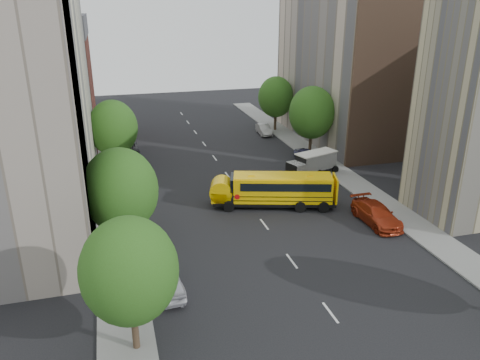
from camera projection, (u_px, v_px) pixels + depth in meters
name	position (u px, v px, depth m)	size (l,w,h in m)	color
ground	(257.00, 214.00, 39.63)	(120.00, 120.00, 0.00)	black
sidewalk_left	(115.00, 206.00, 41.18)	(3.00, 80.00, 0.12)	slate
sidewalk_right	(350.00, 180.00, 47.04)	(3.00, 80.00, 0.12)	slate
lane_markings	(227.00, 175.00, 48.63)	(0.15, 64.00, 0.01)	silver
building_left_cream	(18.00, 95.00, 36.90)	(10.00, 26.00, 20.00)	beige
building_left_redbrick	(51.00, 92.00, 57.94)	(10.00, 15.00, 13.00)	maroon
building_right_far	(345.00, 69.00, 59.02)	(10.00, 22.00, 18.00)	#C7B19A
building_right_sidewall	(395.00, 82.00, 49.13)	(10.10, 0.30, 18.00)	brown
street_tree_0	(129.00, 271.00, 22.59)	(4.80, 4.80, 7.41)	#38281C
street_tree_1	(120.00, 190.00, 31.48)	(5.12, 5.12, 7.90)	#38281C
street_tree_2	(113.00, 128.00, 47.72)	(4.99, 4.99, 7.71)	#38281C
street_tree_4	(312.00, 113.00, 53.23)	(5.25, 5.25, 8.10)	#38281C
street_tree_5	(276.00, 97.00, 64.16)	(4.86, 4.86, 7.51)	#38281C
school_bus	(273.00, 189.00, 40.66)	(10.76, 5.35, 2.97)	black
safari_truck	(313.00, 163.00, 48.36)	(5.84, 3.55, 2.36)	black
parked_car_0	(167.00, 280.00, 28.80)	(1.83, 4.54, 1.55)	silver
parked_car_1	(144.00, 187.00, 43.68)	(1.40, 4.02, 1.33)	silver
parked_car_2	(127.00, 147.00, 55.43)	(2.47, 5.36, 1.49)	black
parked_car_3	(376.00, 214.00, 37.78)	(2.23, 5.50, 1.59)	#9C2C13
parked_car_4	(308.00, 157.00, 52.06)	(1.79, 4.45, 1.52)	#2E2D4F
parked_car_5	(264.00, 129.00, 63.54)	(1.46, 4.18, 1.38)	#979692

